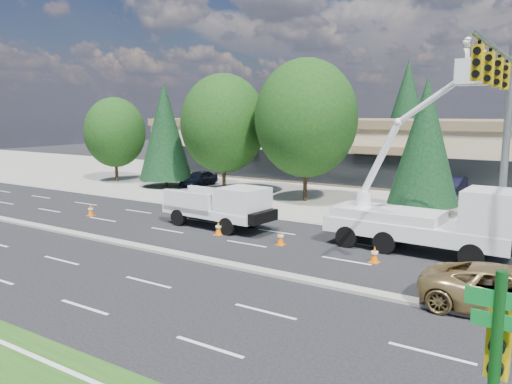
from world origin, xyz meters
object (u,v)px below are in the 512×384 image
Objects in this scene: utility_pickup at (222,211)px; street_sign_pole at (495,376)px; signal_mast at (503,114)px; minivan at (511,292)px; bucket_truck at (432,211)px.

street_sign_pole is at bearing -37.51° from utility_pickup.
signal_mast reaches higher than street_sign_pole.
minivan is at bearing 93.94° from street_sign_pole.
signal_mast is at bearing 97.27° from street_sign_pole.
street_sign_pole is at bearing -82.73° from signal_mast.
utility_pickup is 1.18× the size of minivan.
bucket_truck reaches higher than signal_mast.
bucket_truck is at bearing 106.54° from street_sign_pole.
signal_mast is 2.54× the size of street_sign_pole.
minivan is (1.35, -6.44, -5.33)m from signal_mast.
bucket_truck is at bearing 9.92° from utility_pickup.
signal_mast is at bearing 12.82° from utility_pickup.
minivan is (14.32, -4.64, -0.22)m from utility_pickup.
utility_pickup is (-14.94, 13.64, -1.49)m from street_sign_pole.
street_sign_pole is 15.21m from bucket_truck.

